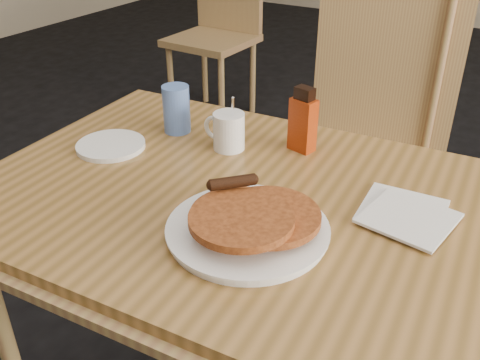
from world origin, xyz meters
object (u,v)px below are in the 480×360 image
at_px(pancake_plate, 249,223).
at_px(blue_tumbler, 176,109).
at_px(syrup_bottle, 303,122).
at_px(coffee_mug, 228,130).
at_px(main_table, 253,213).
at_px(chair_wall_extra, 220,18).
at_px(chair_main_far, 369,128).

height_order(pancake_plate, blue_tumbler, blue_tumbler).
bearing_deg(blue_tumbler, syrup_bottle, 11.68).
height_order(pancake_plate, coffee_mug, coffee_mug).
distance_m(main_table, syrup_bottle, 0.27).
bearing_deg(syrup_bottle, pancake_plate, -66.45).
xyz_separation_m(chair_wall_extra, coffee_mug, (1.12, -1.71, 0.21)).
distance_m(chair_main_far, chair_wall_extra, 1.71).
relative_size(coffee_mug, syrup_bottle, 0.90).
height_order(main_table, chair_wall_extra, chair_wall_extra).
distance_m(coffee_mug, blue_tumbler, 0.17).
xyz_separation_m(chair_main_far, blue_tumbler, (-0.34, -0.57, 0.20)).
relative_size(chair_wall_extra, blue_tumbler, 8.08).
relative_size(pancake_plate, blue_tumbler, 2.50).
distance_m(pancake_plate, coffee_mug, 0.36).
bearing_deg(blue_tumbler, chair_wall_extra, 119.49).
xyz_separation_m(main_table, syrup_bottle, (-0.01, 0.25, 0.12)).
distance_m(coffee_mug, syrup_bottle, 0.18).
height_order(chair_main_far, coffee_mug, chair_main_far).
xyz_separation_m(main_table, chair_wall_extra, (-1.28, 1.87, -0.12)).
bearing_deg(blue_tumbler, main_table, -28.64).
xyz_separation_m(chair_main_far, chair_wall_extra, (-1.29, 1.12, -0.02)).
distance_m(main_table, chair_main_far, 0.76).
distance_m(main_table, blue_tumbler, 0.39).
bearing_deg(chair_main_far, syrup_bottle, -102.10).
relative_size(chair_main_far, coffee_mug, 7.15).
bearing_deg(pancake_plate, coffee_mug, 127.88).
xyz_separation_m(main_table, chair_main_far, (0.01, 0.75, -0.10)).
bearing_deg(chair_wall_extra, blue_tumbler, -58.43).
bearing_deg(chair_main_far, chair_wall_extra, 128.89).
bearing_deg(pancake_plate, main_table, 115.54).
height_order(chair_wall_extra, syrup_bottle, chair_wall_extra).
xyz_separation_m(chair_wall_extra, blue_tumbler, (0.95, -1.69, 0.22)).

